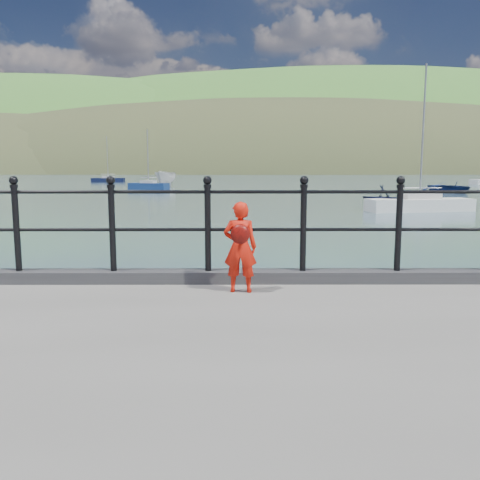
{
  "coord_description": "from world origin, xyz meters",
  "views": [
    {
      "loc": [
        -0.22,
        -6.47,
        2.46
      ],
      "look_at": [
        -0.2,
        -0.2,
        1.55
      ],
      "focal_mm": 38.0,
      "sensor_mm": 36.0,
      "label": 1
    }
  ],
  "objects_px": {
    "sailboat_left": "(108,180)",
    "child": "(240,246)",
    "railing": "(256,218)",
    "sailboat_near": "(419,205)",
    "launch_white": "(166,179)",
    "launch_navy": "(384,198)",
    "sailboat_port": "(149,186)",
    "launch_blue": "(451,187)"
  },
  "relations": [
    {
      "from": "railing",
      "to": "sailboat_near",
      "type": "bearing_deg",
      "value": 65.66
    },
    {
      "from": "sailboat_left",
      "to": "child",
      "type": "bearing_deg",
      "value": -76.06
    },
    {
      "from": "launch_white",
      "to": "sailboat_port",
      "type": "xyz_separation_m",
      "value": [
        -0.68,
        -8.67,
        -0.64
      ]
    },
    {
      "from": "railing",
      "to": "sailboat_port",
      "type": "bearing_deg",
      "value": 101.46
    },
    {
      "from": "launch_navy",
      "to": "launch_white",
      "type": "bearing_deg",
      "value": 69.64
    },
    {
      "from": "launch_navy",
      "to": "sailboat_near",
      "type": "height_order",
      "value": "sailboat_near"
    },
    {
      "from": "railing",
      "to": "sailboat_near",
      "type": "distance_m",
      "value": 23.94
    },
    {
      "from": "child",
      "to": "sailboat_port",
      "type": "relative_size",
      "value": 0.16
    },
    {
      "from": "railing",
      "to": "sailboat_near",
      "type": "height_order",
      "value": "sailboat_near"
    },
    {
      "from": "child",
      "to": "launch_white",
      "type": "height_order",
      "value": "child"
    },
    {
      "from": "sailboat_port",
      "to": "sailboat_near",
      "type": "relative_size",
      "value": 0.82
    },
    {
      "from": "sailboat_near",
      "to": "sailboat_left",
      "type": "relative_size",
      "value": 1.1
    },
    {
      "from": "railing",
      "to": "launch_blue",
      "type": "height_order",
      "value": "railing"
    },
    {
      "from": "child",
      "to": "sailboat_near",
      "type": "relative_size",
      "value": 0.13
    },
    {
      "from": "sailboat_port",
      "to": "sailboat_near",
      "type": "distance_m",
      "value": 33.91
    },
    {
      "from": "child",
      "to": "sailboat_port",
      "type": "bearing_deg",
      "value": -74.61
    },
    {
      "from": "sailboat_port",
      "to": "sailboat_left",
      "type": "bearing_deg",
      "value": 133.32
    },
    {
      "from": "railing",
      "to": "launch_white",
      "type": "xyz_separation_m",
      "value": [
        -9.3,
        57.95,
        -0.85
      ]
    },
    {
      "from": "railing",
      "to": "sailboat_left",
      "type": "relative_size",
      "value": 2.45
    },
    {
      "from": "child",
      "to": "sailboat_near",
      "type": "xyz_separation_m",
      "value": [
        10.04,
        22.27,
        -1.2
      ]
    },
    {
      "from": "launch_white",
      "to": "sailboat_near",
      "type": "xyz_separation_m",
      "value": [
        19.15,
        -36.18,
        -0.64
      ]
    },
    {
      "from": "launch_blue",
      "to": "launch_white",
      "type": "xyz_separation_m",
      "value": [
        -29.21,
        16.13,
        0.44
      ]
    },
    {
      "from": "railing",
      "to": "sailboat_left",
      "type": "distance_m",
      "value": 77.39
    },
    {
      "from": "child",
      "to": "sailboat_port",
      "type": "distance_m",
      "value": 50.74
    },
    {
      "from": "launch_navy",
      "to": "sailboat_port",
      "type": "relative_size",
      "value": 0.41
    },
    {
      "from": "sailboat_port",
      "to": "sailboat_near",
      "type": "bearing_deg",
      "value": -34.04
    },
    {
      "from": "launch_blue",
      "to": "sailboat_near",
      "type": "relative_size",
      "value": 0.64
    },
    {
      "from": "launch_white",
      "to": "sailboat_left",
      "type": "distance_m",
      "value": 20.18
    },
    {
      "from": "launch_navy",
      "to": "sailboat_near",
      "type": "bearing_deg",
      "value": -70.48
    },
    {
      "from": "launch_white",
      "to": "launch_navy",
      "type": "height_order",
      "value": "launch_white"
    },
    {
      "from": "sailboat_near",
      "to": "railing",
      "type": "bearing_deg",
      "value": -124.35
    },
    {
      "from": "launch_white",
      "to": "sailboat_port",
      "type": "relative_size",
      "value": 0.76
    },
    {
      "from": "railing",
      "to": "launch_white",
      "type": "distance_m",
      "value": 58.69
    },
    {
      "from": "launch_navy",
      "to": "sailboat_port",
      "type": "distance_m",
      "value": 32.27
    },
    {
      "from": "child",
      "to": "launch_blue",
      "type": "bearing_deg",
      "value": -111.15
    },
    {
      "from": "sailboat_port",
      "to": "sailboat_left",
      "type": "height_order",
      "value": "sailboat_left"
    },
    {
      "from": "launch_blue",
      "to": "launch_navy",
      "type": "height_order",
      "value": "launch_navy"
    },
    {
      "from": "launch_blue",
      "to": "sailboat_left",
      "type": "distance_m",
      "value": 52.22
    },
    {
      "from": "railing",
      "to": "launch_white",
      "type": "height_order",
      "value": "railing"
    },
    {
      "from": "launch_white",
      "to": "railing",
      "type": "bearing_deg",
      "value": -69.82
    },
    {
      "from": "railing",
      "to": "sailboat_port",
      "type": "relative_size",
      "value": 2.72
    },
    {
      "from": "launch_white",
      "to": "sailboat_left",
      "type": "relative_size",
      "value": 0.69
    }
  ]
}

